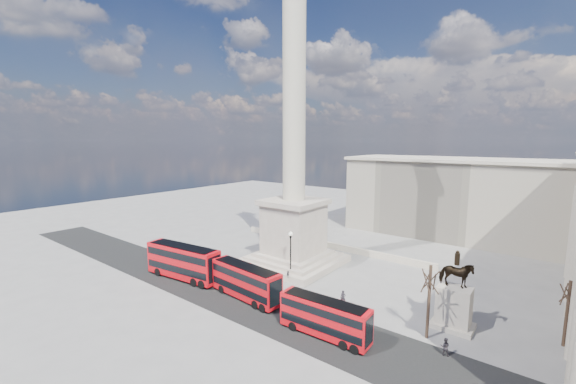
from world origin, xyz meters
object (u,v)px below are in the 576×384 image
(red_bus_b, at_px, (246,282))
(victorian_lamp, at_px, (291,251))
(equestrian_statue, at_px, (454,301))
(pedestrian_walking, at_px, (343,298))
(red_bus_a, at_px, (183,262))
(nelsons_column, at_px, (294,187))
(pedestrian_standing, at_px, (445,347))
(pedestrian_crossing, at_px, (288,276))
(red_bus_c, at_px, (325,317))

(red_bus_b, relative_size, victorian_lamp, 1.54)
(equestrian_statue, xyz_separation_m, pedestrian_walking, (-12.15, -2.50, -2.16))
(pedestrian_walking, bearing_deg, red_bus_a, 173.56)
(nelsons_column, xyz_separation_m, victorian_lamp, (3.66, -5.68, -8.69))
(pedestrian_walking, bearing_deg, nelsons_column, 125.65)
(pedestrian_standing, xyz_separation_m, pedestrian_crossing, (-22.60, 4.76, -0.05))
(pedestrian_crossing, bearing_deg, red_bus_c, -166.48)
(red_bus_a, relative_size, victorian_lamp, 1.76)
(pedestrian_standing, bearing_deg, red_bus_b, -7.92)
(red_bus_a, xyz_separation_m, red_bus_c, (24.70, -0.50, -0.54))
(red_bus_a, xyz_separation_m, victorian_lamp, (12.55, 9.55, 1.59))
(victorian_lamp, relative_size, equestrian_statue, 0.82)
(equestrian_statue, bearing_deg, pedestrian_standing, -83.68)
(red_bus_a, xyz_separation_m, pedestrian_crossing, (12.89, 8.49, -1.81))
(red_bus_c, bearing_deg, pedestrian_walking, 102.99)
(equestrian_statue, bearing_deg, red_bus_a, -164.69)
(red_bus_b, distance_m, pedestrian_walking, 12.46)
(nelsons_column, height_order, pedestrian_walking, nelsons_column)
(red_bus_b, xyz_separation_m, pedestrian_walking, (10.73, 6.17, -1.41))
(red_bus_b, distance_m, pedestrian_standing, 23.75)
(nelsons_column, xyz_separation_m, red_bus_a, (-8.88, -15.23, -10.28))
(pedestrian_walking, height_order, pedestrian_crossing, pedestrian_walking)
(pedestrian_standing, relative_size, pedestrian_crossing, 1.06)
(red_bus_a, bearing_deg, equestrian_statue, 8.78)
(nelsons_column, xyz_separation_m, red_bus_b, (3.08, -14.35, -10.60))
(red_bus_c, xyz_separation_m, pedestrian_standing, (10.79, 4.23, -1.23))
(nelsons_column, distance_m, equestrian_statue, 28.35)
(victorian_lamp, height_order, pedestrian_standing, victorian_lamp)
(victorian_lamp, bearing_deg, pedestrian_walking, -13.90)
(red_bus_c, bearing_deg, pedestrian_standing, 19.46)
(red_bus_a, relative_size, red_bus_c, 1.27)
(red_bus_b, relative_size, pedestrian_crossing, 6.69)
(red_bus_a, xyz_separation_m, red_bus_b, (11.96, 0.87, -0.32))
(red_bus_a, xyz_separation_m, pedestrian_walking, (22.69, 7.04, -1.73))
(equestrian_statue, relative_size, pedestrian_standing, 5.02)
(pedestrian_crossing, bearing_deg, pedestrian_walking, -137.62)
(pedestrian_standing, distance_m, pedestrian_crossing, 23.10)
(nelsons_column, bearing_deg, equestrian_statue, -12.36)
(red_bus_a, bearing_deg, red_bus_b, -2.35)
(nelsons_column, bearing_deg, victorian_lamp, -57.15)
(victorian_lamp, bearing_deg, pedestrian_crossing, -72.20)
(victorian_lamp, xyz_separation_m, pedestrian_walking, (10.14, -2.51, -3.32))
(victorian_lamp, height_order, pedestrian_walking, victorian_lamp)
(red_bus_a, xyz_separation_m, equestrian_statue, (34.85, 9.54, 0.43))
(nelsons_column, height_order, pedestrian_crossing, nelsons_column)
(victorian_lamp, relative_size, pedestrian_crossing, 4.35)
(nelsons_column, bearing_deg, red_bus_b, -77.91)
(pedestrian_walking, bearing_deg, red_bus_c, -98.77)
(red_bus_b, distance_m, victorian_lamp, 8.91)
(pedestrian_walking, xyz_separation_m, pedestrian_crossing, (-9.80, 1.45, -0.08))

